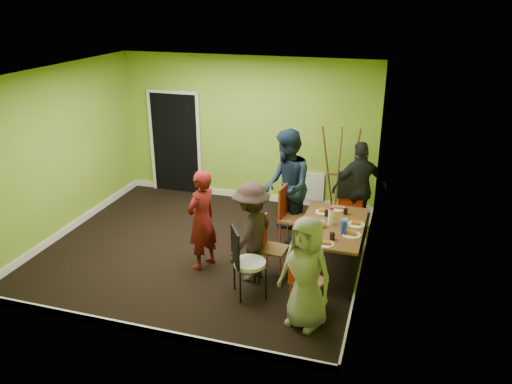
# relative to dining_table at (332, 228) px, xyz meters

# --- Properties ---
(ground) EXTENTS (5.00, 5.00, 0.00)m
(ground) POSITION_rel_dining_table_xyz_m (-2.04, 0.09, -0.70)
(ground) COLOR black
(ground) RESTS_ON ground
(room_walls) EXTENTS (5.04, 4.54, 2.82)m
(room_walls) POSITION_rel_dining_table_xyz_m (-2.07, 0.13, 0.29)
(room_walls) COLOR #7DAA2B
(room_walls) RESTS_ON ground
(dining_table) EXTENTS (0.90, 1.50, 0.75)m
(dining_table) POSITION_rel_dining_table_xyz_m (0.00, 0.00, 0.00)
(dining_table) COLOR black
(dining_table) RESTS_ON ground
(chair_left_far) EXTENTS (0.46, 0.46, 1.00)m
(chair_left_far) POSITION_rel_dining_table_xyz_m (-0.77, 0.65, -0.13)
(chair_left_far) COLOR red
(chair_left_far) RESTS_ON ground
(chair_left_near) EXTENTS (0.40, 0.40, 0.90)m
(chair_left_near) POSITION_rel_dining_table_xyz_m (-0.85, -0.35, -0.19)
(chair_left_near) COLOR red
(chair_left_near) RESTS_ON ground
(chair_back_end) EXTENTS (0.55, 0.61, 1.10)m
(chair_back_end) POSITION_rel_dining_table_xyz_m (0.12, 1.28, 0.08)
(chair_back_end) COLOR red
(chair_back_end) RESTS_ON ground
(chair_front_end) EXTENTS (0.50, 0.50, 0.92)m
(chair_front_end) POSITION_rel_dining_table_xyz_m (-0.15, -1.14, -0.18)
(chair_front_end) COLOR red
(chair_front_end) RESTS_ON ground
(chair_bentwood) EXTENTS (0.54, 0.54, 1.00)m
(chair_bentwood) POSITION_rel_dining_table_xyz_m (-1.01, -0.97, -0.14)
(chair_bentwood) COLOR black
(chair_bentwood) RESTS_ON ground
(easel) EXTENTS (0.69, 0.65, 1.72)m
(easel) POSITION_rel_dining_table_xyz_m (-0.18, 1.97, 0.16)
(easel) COLOR brown
(easel) RESTS_ON ground
(plate_near_left) EXTENTS (0.23, 0.23, 0.01)m
(plate_near_left) POSITION_rel_dining_table_xyz_m (-0.20, 0.41, 0.06)
(plate_near_left) COLOR white
(plate_near_left) RESTS_ON dining_table
(plate_near_right) EXTENTS (0.26, 0.26, 0.01)m
(plate_near_right) POSITION_rel_dining_table_xyz_m (-0.31, -0.38, 0.06)
(plate_near_right) COLOR white
(plate_near_right) RESTS_ON dining_table
(plate_far_back) EXTENTS (0.23, 0.23, 0.01)m
(plate_far_back) POSITION_rel_dining_table_xyz_m (0.00, 0.59, 0.06)
(plate_far_back) COLOR white
(plate_far_back) RESTS_ON dining_table
(plate_far_front) EXTENTS (0.22, 0.22, 0.01)m
(plate_far_front) POSITION_rel_dining_table_xyz_m (0.01, -0.62, 0.06)
(plate_far_front) COLOR white
(plate_far_front) RESTS_ON dining_table
(plate_wall_back) EXTENTS (0.25, 0.25, 0.01)m
(plate_wall_back) POSITION_rel_dining_table_xyz_m (0.33, 0.11, 0.06)
(plate_wall_back) COLOR white
(plate_wall_back) RESTS_ON dining_table
(plate_wall_front) EXTENTS (0.26, 0.26, 0.01)m
(plate_wall_front) POSITION_rel_dining_table_xyz_m (0.30, -0.24, 0.06)
(plate_wall_front) COLOR white
(plate_wall_front) RESTS_ON dining_table
(thermos) EXTENTS (0.08, 0.08, 0.24)m
(thermos) POSITION_rel_dining_table_xyz_m (-0.03, 0.02, 0.17)
(thermos) COLOR white
(thermos) RESTS_ON dining_table
(blue_bottle) EXTENTS (0.08, 0.08, 0.20)m
(blue_bottle) POSITION_rel_dining_table_xyz_m (0.19, -0.25, 0.15)
(blue_bottle) COLOR #192EC2
(blue_bottle) RESTS_ON dining_table
(orange_bottle) EXTENTS (0.03, 0.03, 0.07)m
(orange_bottle) POSITION_rel_dining_table_xyz_m (-0.03, 0.19, 0.09)
(orange_bottle) COLOR red
(orange_bottle) RESTS_ON dining_table
(glass_mid) EXTENTS (0.07, 0.07, 0.10)m
(glass_mid) POSITION_rel_dining_table_xyz_m (-0.13, 0.28, 0.10)
(glass_mid) COLOR black
(glass_mid) RESTS_ON dining_table
(glass_back) EXTENTS (0.06, 0.06, 0.09)m
(glass_back) POSITION_rel_dining_table_xyz_m (0.13, 0.43, 0.10)
(glass_back) COLOR black
(glass_back) RESTS_ON dining_table
(glass_front) EXTENTS (0.07, 0.07, 0.10)m
(glass_front) POSITION_rel_dining_table_xyz_m (0.07, -0.45, 0.10)
(glass_front) COLOR black
(glass_front) RESTS_ON dining_table
(cup_a) EXTENTS (0.12, 0.12, 0.10)m
(cup_a) POSITION_rel_dining_table_xyz_m (-0.15, -0.11, 0.10)
(cup_a) COLOR white
(cup_a) RESTS_ON dining_table
(cup_b) EXTENTS (0.09, 0.09, 0.08)m
(cup_b) POSITION_rel_dining_table_xyz_m (0.16, 0.07, 0.10)
(cup_b) COLOR white
(cup_b) RESTS_ON dining_table
(person_standing) EXTENTS (0.54, 0.65, 1.53)m
(person_standing) POSITION_rel_dining_table_xyz_m (-1.84, -0.42, 0.07)
(person_standing) COLOR #621110
(person_standing) RESTS_ON ground
(person_left_far) EXTENTS (1.00, 1.11, 1.87)m
(person_left_far) POSITION_rel_dining_table_xyz_m (-0.88, 0.84, 0.24)
(person_left_far) COLOR #142134
(person_left_far) RESTS_ON ground
(person_left_near) EXTENTS (0.74, 1.05, 1.47)m
(person_left_near) POSITION_rel_dining_table_xyz_m (-1.05, -0.53, 0.04)
(person_left_near) COLOR #2D1E1E
(person_left_near) RESTS_ON ground
(person_back_end) EXTENTS (1.02, 0.75, 1.61)m
(person_back_end) POSITION_rel_dining_table_xyz_m (0.24, 1.42, 0.11)
(person_back_end) COLOR black
(person_back_end) RESTS_ON ground
(person_front_end) EXTENTS (0.82, 0.68, 1.45)m
(person_front_end) POSITION_rel_dining_table_xyz_m (-0.10, -1.36, 0.03)
(person_front_end) COLOR gray
(person_front_end) RESTS_ON ground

